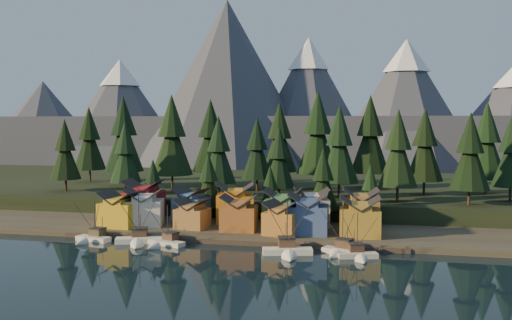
% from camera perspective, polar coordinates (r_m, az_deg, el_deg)
% --- Properties ---
extents(ground, '(500.00, 500.00, 0.00)m').
position_cam_1_polar(ground, '(115.63, -4.94, -9.98)').
color(ground, black).
rests_on(ground, ground).
extents(shore_strip, '(400.00, 50.00, 1.50)m').
position_cam_1_polar(shore_strip, '(153.27, -0.44, -6.21)').
color(shore_strip, '#363027').
rests_on(shore_strip, ground).
extents(hillside, '(420.00, 100.00, 6.00)m').
position_cam_1_polar(hillside, '(201.44, 2.75, -3.12)').
color(hillside, black).
rests_on(hillside, ground).
extents(dock, '(80.00, 4.00, 1.00)m').
position_cam_1_polar(dock, '(130.94, -2.76, -8.09)').
color(dock, '#433930').
rests_on(dock, ground).
extents(mountain_ridge, '(560.00, 190.00, 90.00)m').
position_cam_1_polar(mountain_ridge, '(322.87, 5.74, 3.63)').
color(mountain_ridge, '#4C5062').
rests_on(mountain_ridge, ground).
extents(boat_0, '(8.84, 9.37, 10.63)m').
position_cam_1_polar(boat_0, '(137.27, -16.22, -7.00)').
color(boat_0, silver).
rests_on(boat_0, ground).
extents(boat_1, '(11.18, 11.61, 11.81)m').
position_cam_1_polar(boat_1, '(132.31, -11.69, -7.30)').
color(boat_1, white).
rests_on(boat_1, ground).
extents(boat_2, '(9.50, 9.87, 10.09)m').
position_cam_1_polar(boat_2, '(129.26, -9.28, -7.68)').
color(boat_2, beige).
rests_on(boat_2, ground).
extents(boat_4, '(11.09, 11.61, 12.16)m').
position_cam_1_polar(boat_4, '(119.05, 3.21, -8.43)').
color(boat_4, white).
rests_on(boat_4, ground).
extents(boat_5, '(8.73, 9.33, 10.97)m').
position_cam_1_polar(boat_5, '(120.79, 8.38, -8.31)').
color(boat_5, silver).
rests_on(boat_5, ground).
extents(boat_6, '(8.67, 9.14, 10.12)m').
position_cam_1_polar(boat_6, '(117.93, 10.24, -8.76)').
color(boat_6, beige).
rests_on(boat_6, ground).
extents(house_front_0, '(9.31, 8.87, 8.73)m').
position_cam_1_polar(house_front_0, '(145.87, -13.46, -4.72)').
color(house_front_0, gold).
rests_on(house_front_0, shore_strip).
extents(house_front_1, '(10.77, 10.51, 9.29)m').
position_cam_1_polar(house_front_1, '(145.80, -11.11, -4.57)').
color(house_front_1, silver).
rests_on(house_front_1, shore_strip).
extents(house_front_2, '(8.05, 8.10, 7.09)m').
position_cam_1_polar(house_front_2, '(141.06, -6.39, -5.28)').
color(house_front_2, olive).
rests_on(house_front_2, shore_strip).
extents(house_front_3, '(8.94, 8.58, 8.47)m').
position_cam_1_polar(house_front_3, '(137.04, -1.72, -5.22)').
color(house_front_3, '#A05D29').
rests_on(house_front_3, shore_strip).
extents(house_front_4, '(8.91, 9.38, 7.67)m').
position_cam_1_polar(house_front_4, '(132.53, 2.65, -5.73)').
color(house_front_4, '#A06829').
rests_on(house_front_4, shore_strip).
extents(house_front_5, '(9.48, 8.70, 9.53)m').
position_cam_1_polar(house_front_5, '(133.26, 5.25, -5.26)').
color(house_front_5, '#385184').
rests_on(house_front_5, shore_strip).
extents(house_front_6, '(9.71, 9.25, 9.10)m').
position_cam_1_polar(house_front_6, '(132.50, 10.34, -5.46)').
color(house_front_6, '#A7812B').
rests_on(house_front_6, shore_strip).
extents(house_back_0, '(10.50, 10.15, 10.53)m').
position_cam_1_polar(house_back_0, '(154.76, -11.17, -3.84)').
color(house_back_0, maroon).
rests_on(house_back_0, shore_strip).
extents(house_back_1, '(9.15, 9.23, 8.79)m').
position_cam_1_polar(house_back_1, '(149.63, -6.49, -4.41)').
color(house_back_1, '#3D6090').
rests_on(house_back_1, shore_strip).
extents(house_back_2, '(11.28, 10.70, 10.15)m').
position_cam_1_polar(house_back_2, '(148.25, -2.09, -4.18)').
color(house_back_2, orange).
rests_on(house_back_2, shore_strip).
extents(house_back_3, '(9.35, 8.37, 9.29)m').
position_cam_1_polar(house_back_3, '(142.73, 2.65, -4.68)').
color(house_back_3, '#478348').
rests_on(house_back_3, shore_strip).
extents(house_back_4, '(10.14, 9.87, 9.45)m').
position_cam_1_polar(house_back_4, '(143.85, 5.56, -4.60)').
color(house_back_4, beige).
rests_on(house_back_4, shore_strip).
extents(house_back_5, '(9.48, 9.57, 9.69)m').
position_cam_1_polar(house_back_5, '(142.40, 10.41, -4.68)').
color(house_back_5, olive).
rests_on(house_back_5, shore_strip).
extents(tree_hill_0, '(9.61, 9.61, 22.38)m').
position_cam_1_polar(tree_hill_0, '(185.87, -18.54, 0.80)').
color(tree_hill_0, '#332319').
rests_on(tree_hill_0, hillside).
extents(tree_hill_1, '(12.96, 12.96, 30.18)m').
position_cam_1_polar(tree_hill_1, '(194.10, -13.09, 2.29)').
color(tree_hill_1, '#332319').
rests_on(tree_hill_1, hillside).
extents(tree_hill_2, '(9.31, 9.31, 21.70)m').
position_cam_1_polar(tree_hill_2, '(171.96, -12.93, 0.54)').
color(tree_hill_2, '#332319').
rests_on(tree_hill_2, hillside).
extents(tree_hill_3, '(12.89, 12.89, 30.02)m').
position_cam_1_polar(tree_hill_3, '(178.86, -8.41, 2.19)').
color(tree_hill_3, '#332319').
rests_on(tree_hill_3, hillside).
extents(tree_hill_4, '(12.47, 12.47, 29.04)m').
position_cam_1_polar(tree_hill_4, '(190.47, -4.55, 2.16)').
color(tree_hill_4, '#332319').
rests_on(tree_hill_4, hillside).
extents(tree_hill_5, '(9.97, 9.97, 23.23)m').
position_cam_1_polar(tree_hill_5, '(163.81, -3.75, 0.76)').
color(tree_hill_5, '#332319').
rests_on(tree_hill_5, hillside).
extents(tree_hill_6, '(9.84, 9.84, 22.92)m').
position_cam_1_polar(tree_hill_6, '(176.37, 0.11, 0.94)').
color(tree_hill_6, '#332319').
rests_on(tree_hill_6, hillside).
extents(tree_hill_7, '(8.73, 8.73, 20.35)m').
position_cam_1_polar(tree_hill_7, '(157.86, 2.33, 0.07)').
color(tree_hill_7, '#332319').
rests_on(tree_hill_7, hillside).
extents(tree_hill_8, '(13.44, 13.44, 31.31)m').
position_cam_1_polar(tree_hill_8, '(180.19, 6.19, 2.44)').
color(tree_hill_8, '#332319').
rests_on(tree_hill_8, hillside).
extents(tree_hill_9, '(11.35, 11.35, 26.44)m').
position_cam_1_polar(tree_hill_9, '(162.63, 8.33, 1.32)').
color(tree_hill_9, '#332319').
rests_on(tree_hill_9, hillside).
extents(tree_hill_10, '(12.97, 12.97, 30.20)m').
position_cam_1_polar(tree_hill_10, '(187.15, 11.34, 2.26)').
color(tree_hill_10, '#332319').
rests_on(tree_hill_10, hillside).
extents(tree_hill_11, '(10.78, 10.78, 25.12)m').
position_cam_1_polar(tree_hill_11, '(157.31, 14.02, 0.90)').
color(tree_hill_11, '#332319').
rests_on(tree_hill_11, hillside).
extents(tree_hill_12, '(11.02, 11.02, 25.68)m').
position_cam_1_polar(tree_hill_12, '(173.65, 16.52, 1.23)').
color(tree_hill_12, '#332319').
rests_on(tree_hill_12, hillside).
extents(tree_hill_13, '(10.35, 10.35, 24.10)m').
position_cam_1_polar(tree_hill_13, '(156.87, 20.62, 0.55)').
color(tree_hill_13, '#332319').
rests_on(tree_hill_13, hillside).
extents(tree_hill_14, '(11.81, 11.81, 27.51)m').
position_cam_1_polar(tree_hill_14, '(181.71, 22.07, 1.53)').
color(tree_hill_14, '#332319').
rests_on(tree_hill_14, hillside).
extents(tree_hill_15, '(12.10, 12.10, 28.19)m').
position_cam_1_polar(tree_hill_15, '(192.13, 2.36, 2.05)').
color(tree_hill_15, '#332319').
rests_on(tree_hill_15, hillside).
extents(tree_hill_16, '(11.50, 11.50, 26.79)m').
position_cam_1_polar(tree_hill_16, '(211.28, -16.32, 1.86)').
color(tree_hill_16, '#332319').
rests_on(tree_hill_16, hillside).
extents(tree_hill_17, '(10.16, 10.16, 23.68)m').
position_cam_1_polar(tree_hill_17, '(168.80, 24.17, 0.60)').
color(tree_hill_17, '#332319').
rests_on(tree_hill_17, hillside).
extents(tree_shore_0, '(6.76, 6.76, 15.75)m').
position_cam_1_polar(tree_shore_0, '(160.45, -10.24, -2.44)').
color(tree_shore_0, '#332319').
rests_on(tree_shore_0, shore_strip).
extents(tree_shore_1, '(7.63, 7.63, 17.77)m').
position_cam_1_polar(tree_shore_1, '(154.88, -4.77, -2.21)').
color(tree_shore_1, '#332319').
rests_on(tree_shore_1, shore_strip).
extents(tree_shore_2, '(6.27, 6.27, 14.62)m').
position_cam_1_polar(tree_shore_2, '(150.94, 1.41, -3.02)').
color(tree_shore_2, '#332319').
rests_on(tree_shore_2, shore_strip).
extents(tree_shore_3, '(8.38, 8.38, 19.52)m').
position_cam_1_polar(tree_shore_3, '(148.60, 6.72, -2.11)').
color(tree_shore_3, '#332319').
rests_on(tree_shore_3, shore_strip).
extents(tree_shore_4, '(6.63, 6.63, 15.44)m').
position_cam_1_polar(tree_shore_4, '(148.15, 11.35, -3.05)').
color(tree_shore_4, '#332319').
rests_on(tree_shore_4, shore_strip).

